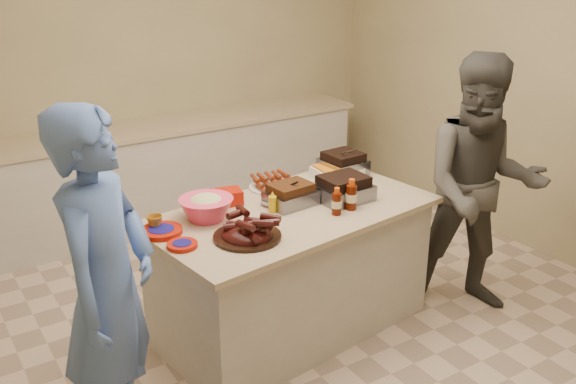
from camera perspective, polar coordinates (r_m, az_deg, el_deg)
room at (r=4.22m, az=1.78°, el=-12.50°), size 4.50×5.00×2.70m
back_counter at (r=5.79m, az=-10.54°, el=1.77°), size 3.60×0.64×0.90m
island at (r=4.29m, az=0.37°, el=-11.88°), size 1.86×1.14×0.83m
rib_platter at (r=3.54m, az=-3.63°, el=-4.11°), size 0.49×0.49×0.15m
pulled_pork_tray at (r=3.98m, az=0.24°, el=-1.13°), size 0.32×0.25×0.09m
brisket_tray at (r=4.07m, az=4.91°, el=-0.67°), size 0.33×0.28×0.10m
roasting_pan at (r=4.52m, az=4.89°, el=1.59°), size 0.29×0.29×0.11m
coleslaw_bowl at (r=3.80m, az=-7.22°, el=-2.38°), size 0.36×0.36×0.22m
sausage_plate at (r=4.25m, az=-1.35°, el=0.36°), size 0.34×0.34×0.05m
mac_cheese_dish at (r=4.47m, az=4.35°, el=1.41°), size 0.33×0.25×0.08m
bbq_bottle_a at (r=3.93m, az=5.60°, el=-1.53°), size 0.07×0.07×0.19m
bbq_bottle_b at (r=3.85m, az=4.31°, el=-1.99°), size 0.06×0.06×0.17m
mustard_bottle at (r=3.87m, az=-1.37°, el=-1.79°), size 0.05×0.05×0.13m
sauce_bowl at (r=3.97m, az=-1.54°, el=-1.17°), size 0.13×0.05×0.12m
plate_stack_large at (r=3.66m, az=-11.18°, el=-3.64°), size 0.26×0.26×0.03m
plate_stack_small at (r=3.48m, az=-9.37°, el=-4.84°), size 0.19×0.19×0.02m
plastic_cup at (r=3.71m, az=-11.72°, el=-3.28°), size 0.10×0.10×0.09m
basket_stack at (r=4.01m, az=-5.45°, el=-1.06°), size 0.21×0.17×0.09m
guest_gray at (r=4.70m, az=15.61°, el=-9.55°), size 1.71×1.89×0.66m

